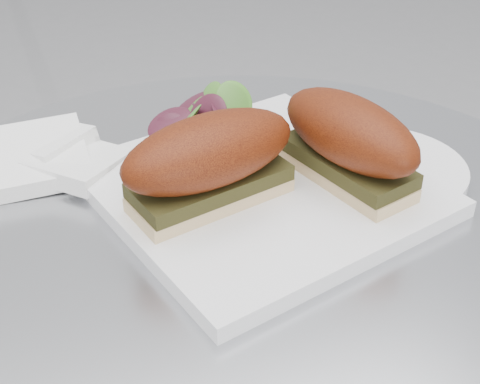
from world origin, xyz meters
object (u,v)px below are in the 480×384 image
at_px(plate, 260,188).
at_px(saucer, 384,171).
at_px(sandwich_left, 210,160).
at_px(sandwich_right, 349,139).

bearing_deg(plate, saucer, -4.84).
bearing_deg(sandwich_left, plate, 1.78).
bearing_deg(sandwich_left, sandwich_right, -18.20).
xyz_separation_m(plate, sandwich_right, (0.08, -0.02, 0.05)).
distance_m(plate, sandwich_left, 0.07).
xyz_separation_m(sandwich_left, sandwich_right, (0.13, -0.01, 0.00)).
distance_m(sandwich_left, sandwich_right, 0.13).
height_order(plate, sandwich_right, sandwich_right).
distance_m(plate, saucer, 0.13).
height_order(sandwich_left, saucer, sandwich_left).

